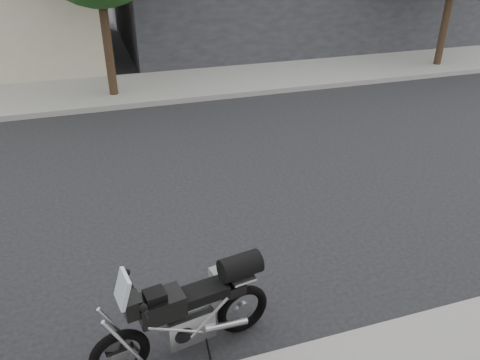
# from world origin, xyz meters

# --- Properties ---
(ground) EXTENTS (120.00, 120.00, 0.00)m
(ground) POSITION_xyz_m (0.00, 0.00, 0.00)
(ground) COLOR black
(ground) RESTS_ON ground
(far_sidewalk) EXTENTS (44.00, 3.00, 0.15)m
(far_sidewalk) POSITION_xyz_m (0.00, -6.50, 0.07)
(far_sidewalk) COLOR gray
(far_sidewalk) RESTS_ON ground
(motorcycle) EXTENTS (2.08, 0.89, 1.32)m
(motorcycle) POSITION_xyz_m (1.87, 3.53, 0.57)
(motorcycle) COLOR black
(motorcycle) RESTS_ON ground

